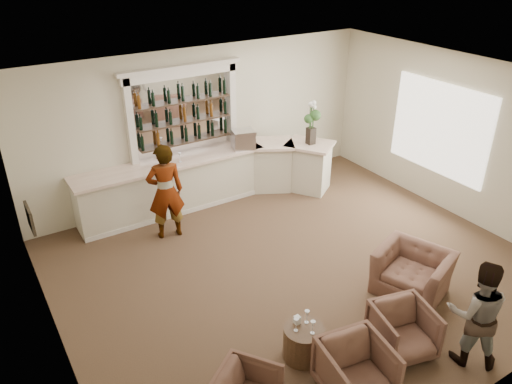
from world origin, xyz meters
TOP-DOWN VIEW (x-y plane):
  - ground at (0.00, 0.00)m, footprint 8.00×8.00m
  - room_shell at (0.16, 0.71)m, footprint 8.04×7.02m
  - bar_counter at (-0.16, 3.00)m, footprint 5.72×1.80m
  - back_bar_alcove at (-0.50, 3.41)m, footprint 2.64×0.25m
  - cocktail_table at (-1.18, -1.75)m, footprint 0.57×0.57m
  - sommelier at (-1.50, 2.22)m, footprint 0.77×0.58m
  - guest at (0.74, -3.00)m, footprint 0.98×0.98m
  - armchair_center at (-1.00, -2.62)m, footprint 0.96×0.98m
  - armchair_right at (0.07, -2.40)m, footprint 0.95×0.97m
  - armchair_far at (1.23, -1.51)m, footprint 1.33×1.41m
  - espresso_machine at (0.65, 2.94)m, footprint 0.54×0.49m
  - flower_vase at (2.05, 2.36)m, footprint 0.26×0.26m
  - wine_glass_bar_left at (-0.84, 2.97)m, footprint 0.07×0.07m
  - wine_glass_bar_right at (0.80, 2.96)m, footprint 0.07×0.07m
  - wine_glass_tbl_a at (-1.30, -1.72)m, footprint 0.07×0.07m
  - wine_glass_tbl_b at (-1.08, -1.67)m, footprint 0.07×0.07m
  - wine_glass_tbl_c at (-1.14, -1.88)m, footprint 0.07×0.07m
  - napkin_holder at (-1.20, -1.61)m, footprint 0.08×0.08m

SIDE VIEW (x-z plane):
  - ground at x=0.00m, z-range 0.00..0.00m
  - cocktail_table at x=-1.18m, z-range 0.00..0.50m
  - armchair_right at x=0.07m, z-range 0.00..0.73m
  - armchair_far at x=1.23m, z-range 0.00..0.74m
  - armchair_center at x=-1.00m, z-range 0.00..0.78m
  - napkin_holder at x=-1.20m, z-range 0.50..0.62m
  - bar_counter at x=-0.16m, z-range 0.00..1.14m
  - wine_glass_tbl_a at x=-1.30m, z-range 0.50..0.71m
  - wine_glass_tbl_b at x=-1.08m, z-range 0.50..0.71m
  - wine_glass_tbl_c at x=-1.14m, z-range 0.50..0.71m
  - guest at x=0.74m, z-range 0.00..1.61m
  - sommelier at x=-1.50m, z-range 0.00..1.92m
  - wine_glass_bar_left at x=-0.84m, z-range 1.14..1.35m
  - wine_glass_bar_right at x=0.80m, z-range 1.14..1.35m
  - espresso_machine at x=0.65m, z-range 1.14..1.55m
  - flower_vase at x=2.05m, z-range 1.20..2.20m
  - back_bar_alcove at x=-0.50m, z-range 0.53..3.53m
  - room_shell at x=0.16m, z-range 0.68..4.00m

